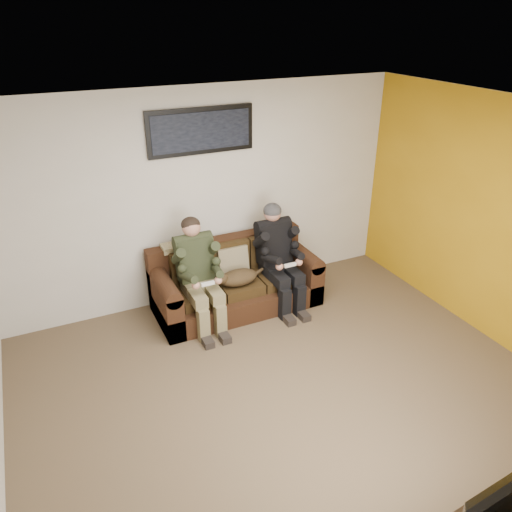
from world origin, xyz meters
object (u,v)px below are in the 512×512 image
sofa (234,282)px  television (498,500)px  framed_poster (201,131)px  person_left (198,269)px  cat (237,278)px  person_right (278,251)px

sofa → television: 3.80m
framed_poster → television: bearing=-86.2°
person_left → television: (0.58, -3.61, 0.06)m
sofa → cat: size_ratio=3.01×
sofa → framed_poster: bearing=116.8°
person_left → cat: size_ratio=1.90×
person_left → person_right: 1.02m
person_right → framed_poster: framed_poster is taller
person_left → television: person_left is taller
person_left → cat: person_left is taller
sofa → television: (0.08, -3.77, 0.45)m
sofa → person_left: (-0.51, -0.17, 0.39)m
cat → framed_poster: framed_poster is taller
framed_poster → person_left: bearing=-118.9°
sofa → person_right: (0.51, -0.16, 0.39)m
person_left → cat: (0.45, -0.05, -0.20)m
sofa → person_right: 0.66m
cat → framed_poster: size_ratio=0.53×
person_left → person_right: person_right is taller
television → sofa: bearing=86.9°
cat → television: television is taller
television → person_right: bearing=78.9°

